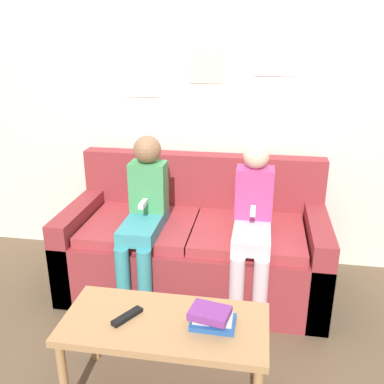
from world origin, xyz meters
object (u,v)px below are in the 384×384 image
object	(u,v)px
couch	(195,247)
person_left	(144,212)
tv_remote	(127,316)
coffee_table	(165,330)
person_right	(252,222)

from	to	relation	value
couch	person_left	xyz separation A→B (m)	(-0.31, -0.20, 0.34)
couch	tv_remote	bearing A→B (deg)	-98.95
couch	person_left	size ratio (longest dim) A/B	1.60
tv_remote	coffee_table	bearing A→B (deg)	34.58
person_right	person_left	bearing A→B (deg)	179.52
couch	person_right	world-z (taller)	person_right
couch	person_right	size ratio (longest dim) A/B	1.63
couch	person_left	world-z (taller)	person_left
couch	tv_remote	distance (m)	1.07
person_left	tv_remote	world-z (taller)	person_left
person_right	tv_remote	xyz separation A→B (m)	(-0.56, -0.84, -0.16)
person_left	tv_remote	bearing A→B (deg)	-80.41
couch	person_right	bearing A→B (deg)	-27.64
person_right	tv_remote	distance (m)	1.02
person_left	person_right	xyz separation A→B (m)	(0.71, -0.01, -0.02)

